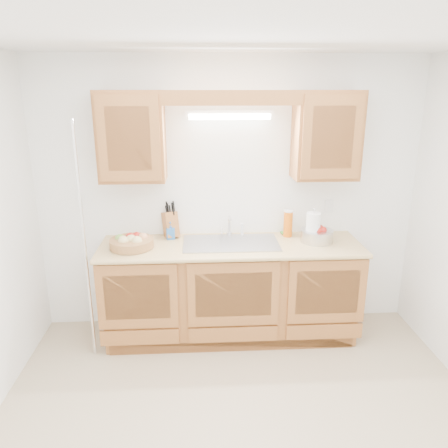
{
  "coord_description": "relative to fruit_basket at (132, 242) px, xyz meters",
  "views": [
    {
      "loc": [
        -0.27,
        -2.42,
        2.21
      ],
      "look_at": [
        -0.08,
        0.85,
        1.19
      ],
      "focal_mm": 35.0,
      "sensor_mm": 36.0,
      "label": 1
    }
  ],
  "objects": [
    {
      "name": "room",
      "position": [
        0.86,
        -1.15,
        0.3
      ],
      "size": [
        3.52,
        3.5,
        2.5
      ],
      "color": "tan",
      "rests_on": "ground"
    },
    {
      "name": "base_cabinets",
      "position": [
        0.86,
        0.05,
        -0.51
      ],
      "size": [
        2.2,
        0.6,
        0.86
      ],
      "primitive_type": "cube",
      "color": "#A56230",
      "rests_on": "ground"
    },
    {
      "name": "countertop",
      "position": [
        0.86,
        0.03,
        -0.07
      ],
      "size": [
        2.3,
        0.63,
        0.04
      ],
      "primitive_type": "cube",
      "color": "tan",
      "rests_on": "base_cabinets"
    },
    {
      "name": "upper_cabinet_left",
      "position": [
        0.03,
        0.18,
        0.87
      ],
      "size": [
        0.55,
        0.33,
        0.75
      ],
      "primitive_type": "cube",
      "color": "#A56230",
      "rests_on": "room"
    },
    {
      "name": "upper_cabinet_right",
      "position": [
        1.69,
        0.18,
        0.87
      ],
      "size": [
        0.55,
        0.33,
        0.75
      ],
      "primitive_type": "cube",
      "color": "#A56230",
      "rests_on": "room"
    },
    {
      "name": "valance",
      "position": [
        0.86,
        0.04,
        1.19
      ],
      "size": [
        2.2,
        0.05,
        0.12
      ],
      "primitive_type": "cube",
      "color": "#A56230",
      "rests_on": "room"
    },
    {
      "name": "fluorescent_fixture",
      "position": [
        0.86,
        0.27,
        1.05
      ],
      "size": [
        0.76,
        0.08,
        0.08
      ],
      "color": "white",
      "rests_on": "room"
    },
    {
      "name": "sink",
      "position": [
        0.86,
        0.06,
        -0.12
      ],
      "size": [
        0.84,
        0.46,
        0.36
      ],
      "color": "#9E9EA3",
      "rests_on": "countertop"
    },
    {
      "name": "wire_shelf_pole",
      "position": [
        -0.34,
        -0.22,
        0.05
      ],
      "size": [
        0.03,
        0.03,
        2.0
      ],
      "primitive_type": "cylinder",
      "color": "silver",
      "rests_on": "ground"
    },
    {
      "name": "outlet_plate",
      "position": [
        1.81,
        0.34,
        0.2
      ],
      "size": [
        0.08,
        0.01,
        0.12
      ],
      "primitive_type": "cube",
      "color": "white",
      "rests_on": "room"
    },
    {
      "name": "fruit_basket",
      "position": [
        0.0,
        0.0,
        0.0
      ],
      "size": [
        0.41,
        0.41,
        0.12
      ],
      "rotation": [
        0.0,
        0.0,
        0.09
      ],
      "color": "#B27E48",
      "rests_on": "countertop"
    },
    {
      "name": "knife_block",
      "position": [
        0.32,
        0.28,
        0.07
      ],
      "size": [
        0.18,
        0.22,
        0.34
      ],
      "rotation": [
        0.0,
        0.0,
        0.38
      ],
      "color": "#A56230",
      "rests_on": "countertop"
    },
    {
      "name": "orange_canister",
      "position": [
        1.4,
        0.22,
        0.07
      ],
      "size": [
        0.11,
        0.11,
        0.25
      ],
      "rotation": [
        0.0,
        0.0,
        0.38
      ],
      "color": "orange",
      "rests_on": "countertop"
    },
    {
      "name": "soap_bottle",
      "position": [
        0.32,
        0.22,
        0.03
      ],
      "size": [
        0.08,
        0.09,
        0.16
      ],
      "primitive_type": "imported",
      "rotation": [
        0.0,
        0.0,
        0.16
      ],
      "color": "#2461B5",
      "rests_on": "countertop"
    },
    {
      "name": "sponge",
      "position": [
        1.4,
        0.29,
        -0.04
      ],
      "size": [
        0.11,
        0.08,
        0.02
      ],
      "rotation": [
        0.0,
        0.0,
        0.13
      ],
      "color": "#CC333F",
      "rests_on": "countertop"
    },
    {
      "name": "paper_towel",
      "position": [
        1.59,
        0.05,
        0.08
      ],
      "size": [
        0.15,
        0.15,
        0.32
      ],
      "rotation": [
        0.0,
        0.0,
        -0.14
      ],
      "color": "silver",
      "rests_on": "countertop"
    },
    {
      "name": "apple_bowl",
      "position": [
        1.63,
        0.06,
        0.01
      ],
      "size": [
        0.31,
        0.31,
        0.15
      ],
      "rotation": [
        0.0,
        0.0,
        -0.08
      ],
      "color": "silver",
      "rests_on": "countertop"
    }
  ]
}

